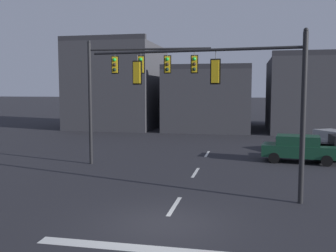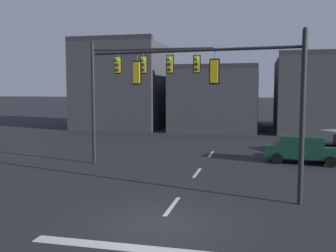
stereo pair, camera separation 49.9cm
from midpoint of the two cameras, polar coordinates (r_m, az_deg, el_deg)
ground_plane at (r=12.96m, az=-0.26°, el=-14.28°), size 400.00×400.00×0.00m
stop_bar_paint at (r=11.16m, az=-2.78°, el=-17.62°), size 6.40×0.50×0.01m
lane_centreline at (r=14.82m, az=1.60°, el=-11.72°), size 0.16×26.40×0.01m
signal_mast_near_side at (r=15.53m, az=10.37°, el=5.73°), size 8.81×1.10×6.65m
signal_mast_far_side at (r=22.28m, az=-4.61°, el=7.26°), size 7.04×0.70×7.18m
car_lot_nearside at (r=24.45m, az=19.95°, el=-3.16°), size 4.62×2.38×1.61m
building_row at (r=43.25m, az=14.23°, el=4.35°), size 43.70×13.79×9.85m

